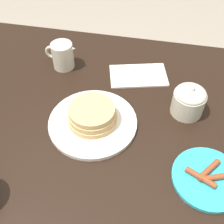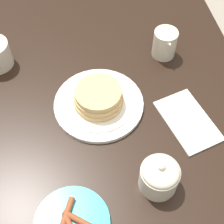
{
  "view_description": "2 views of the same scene",
  "coord_description": "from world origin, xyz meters",
  "px_view_note": "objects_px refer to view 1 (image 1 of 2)",
  "views": [
    {
      "loc": [
        -0.09,
        0.49,
        1.37
      ],
      "look_at": [
        0.01,
        -0.02,
        0.79
      ],
      "focal_mm": 45.0,
      "sensor_mm": 36.0,
      "label": 1
    },
    {
      "loc": [
        -0.5,
        0.08,
        1.54
      ],
      "look_at": [
        0.01,
        -0.02,
        0.79
      ],
      "focal_mm": 55.0,
      "sensor_mm": 36.0,
      "label": 2
    }
  ],
  "objects_px": {
    "pancake_plate": "(93,118)",
    "side_plate_bacon": "(208,178)",
    "creamer_pitcher": "(63,55)",
    "napkin": "(138,76)",
    "sugar_bowl": "(189,100)"
  },
  "relations": [
    {
      "from": "side_plate_bacon",
      "to": "napkin",
      "type": "height_order",
      "value": "side_plate_bacon"
    },
    {
      "from": "pancake_plate",
      "to": "napkin",
      "type": "xyz_separation_m",
      "value": [
        -0.1,
        -0.23,
        -0.02
      ]
    },
    {
      "from": "pancake_plate",
      "to": "side_plate_bacon",
      "type": "bearing_deg",
      "value": 160.18
    },
    {
      "from": "side_plate_bacon",
      "to": "creamer_pitcher",
      "type": "bearing_deg",
      "value": -36.01
    },
    {
      "from": "pancake_plate",
      "to": "side_plate_bacon",
      "type": "distance_m",
      "value": 0.33
    },
    {
      "from": "pancake_plate",
      "to": "creamer_pitcher",
      "type": "xyz_separation_m",
      "value": [
        0.16,
        -0.23,
        0.02
      ]
    },
    {
      "from": "sugar_bowl",
      "to": "side_plate_bacon",
      "type": "bearing_deg",
      "value": 104.98
    },
    {
      "from": "creamer_pitcher",
      "to": "sugar_bowl",
      "type": "bearing_deg",
      "value": 162.65
    },
    {
      "from": "napkin",
      "to": "side_plate_bacon",
      "type": "bearing_deg",
      "value": 122.27
    },
    {
      "from": "side_plate_bacon",
      "to": "creamer_pitcher",
      "type": "xyz_separation_m",
      "value": [
        0.47,
        -0.34,
        0.04
      ]
    },
    {
      "from": "creamer_pitcher",
      "to": "napkin",
      "type": "relative_size",
      "value": 0.53
    },
    {
      "from": "side_plate_bacon",
      "to": "sugar_bowl",
      "type": "relative_size",
      "value": 1.73
    },
    {
      "from": "side_plate_bacon",
      "to": "sugar_bowl",
      "type": "height_order",
      "value": "sugar_bowl"
    },
    {
      "from": "pancake_plate",
      "to": "napkin",
      "type": "distance_m",
      "value": 0.25
    },
    {
      "from": "side_plate_bacon",
      "to": "sugar_bowl",
      "type": "xyz_separation_m",
      "value": [
        0.06,
        -0.21,
        0.04
      ]
    }
  ]
}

